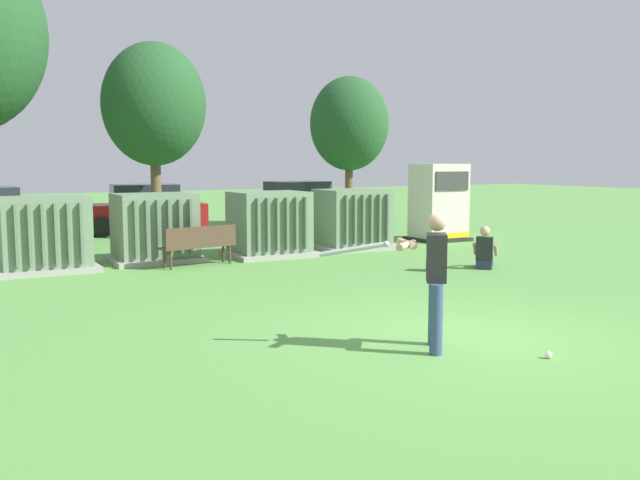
{
  "coord_description": "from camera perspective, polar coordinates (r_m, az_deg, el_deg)",
  "views": [
    {
      "loc": [
        -6.17,
        -7.21,
        2.38
      ],
      "look_at": [
        -0.29,
        3.5,
        1.0
      ],
      "focal_mm": 39.29,
      "sensor_mm": 36.0,
      "label": 1
    }
  ],
  "objects": [
    {
      "name": "ground_plane",
      "position": [
        9.79,
        11.52,
        -7.76
      ],
      "size": [
        96.0,
        96.0,
        0.0
      ],
      "primitive_type": "plane",
      "color": "#5B9947"
    },
    {
      "name": "transformer_west",
      "position": [
        16.29,
        -21.52,
        0.38
      ],
      "size": [
        2.1,
        1.7,
        1.62
      ],
      "color": "#9E9B93",
      "rests_on": "ground"
    },
    {
      "name": "transformer_mid_west",
      "position": [
        17.06,
        -13.31,
        0.91
      ],
      "size": [
        2.1,
        1.7,
        1.62
      ],
      "color": "#9E9B93",
      "rests_on": "ground"
    },
    {
      "name": "transformer_mid_east",
      "position": [
        17.64,
        -4.15,
        1.25
      ],
      "size": [
        2.1,
        1.7,
        1.62
      ],
      "color": "#9E9B93",
      "rests_on": "ground"
    },
    {
      "name": "transformer_east",
      "position": [
        19.09,
        2.64,
        1.65
      ],
      "size": [
        2.1,
        1.7,
        1.62
      ],
      "color": "#9E9B93",
      "rests_on": "ground"
    },
    {
      "name": "generator_enclosure",
      "position": [
        21.36,
        9.64,
        3.01
      ],
      "size": [
        1.6,
        1.4,
        2.3
      ],
      "color": "#262626",
      "rests_on": "ground"
    },
    {
      "name": "park_bench",
      "position": [
        16.11,
        -9.79,
        -0.23
      ],
      "size": [
        1.84,
        0.75,
        0.92
      ],
      "color": "#4C3828",
      "rests_on": "ground"
    },
    {
      "name": "batter",
      "position": [
        8.9,
        9.07,
        -2.71
      ],
      "size": [
        1.44,
        1.16,
        1.74
      ],
      "color": "#384C75",
      "rests_on": "ground"
    },
    {
      "name": "sports_ball",
      "position": [
        9.02,
        18.12,
        -8.88
      ],
      "size": [
        0.09,
        0.09,
        0.09
      ],
      "primitive_type": "sphere",
      "color": "white",
      "rests_on": "ground"
    },
    {
      "name": "seated_spectator",
      "position": [
        15.99,
        13.27,
        -0.94
      ],
      "size": [
        0.75,
        0.73,
        0.96
      ],
      "color": "#282D4C",
      "rests_on": "ground"
    },
    {
      "name": "backpack",
      "position": [
        15.45,
        9.29,
        -1.71
      ],
      "size": [
        0.38,
        0.36,
        0.44
      ],
      "color": "black",
      "rests_on": "ground"
    },
    {
      "name": "tree_center_left",
      "position": [
        21.98,
        -13.37,
        10.66
      ],
      "size": [
        3.1,
        3.1,
        5.92
      ],
      "color": "brown",
      "rests_on": "ground"
    },
    {
      "name": "tree_center_right",
      "position": [
        25.46,
        2.4,
        9.41
      ],
      "size": [
        2.83,
        2.83,
        5.4
      ],
      "color": "brown",
      "rests_on": "ground"
    },
    {
      "name": "parked_car_right_of_center",
      "position": [
        23.99,
        -14.33,
        2.35
      ],
      "size": [
        4.38,
        2.3,
        1.62
      ],
      "color": "maroon",
      "rests_on": "ground"
    },
    {
      "name": "parked_car_rightmost",
      "position": [
        26.6,
        -2.05,
        2.93
      ],
      "size": [
        4.37,
        2.28,
        1.62
      ],
      "color": "black",
      "rests_on": "ground"
    }
  ]
}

